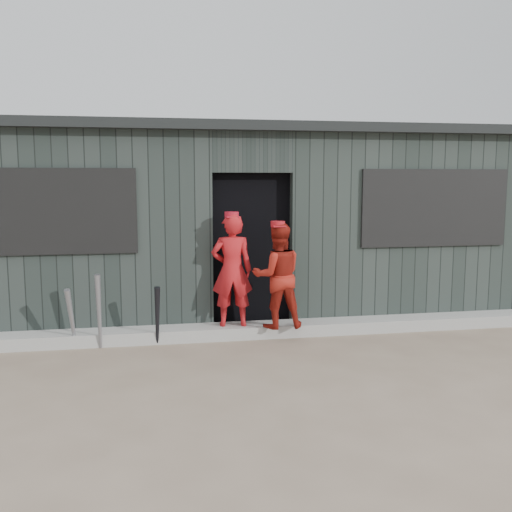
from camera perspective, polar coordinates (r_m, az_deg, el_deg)
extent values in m
plane|color=#6F5D4D|center=(5.41, 3.48, -13.12)|extent=(80.00, 80.00, 0.00)
cube|color=gray|center=(7.08, -0.03, -7.42)|extent=(8.00, 0.36, 0.15)
cone|color=gray|center=(6.78, -17.97, -5.97)|extent=(0.11, 0.31, 0.73)
cone|color=gray|center=(6.69, -15.43, -5.40)|extent=(0.07, 0.18, 0.87)
cone|color=black|center=(6.69, -9.84, -5.95)|extent=(0.09, 0.20, 0.71)
imported|color=#B3161A|center=(6.87, -2.42, -1.45)|extent=(0.52, 0.36, 1.36)
imported|color=maroon|center=(6.80, 2.16, -1.99)|extent=(0.61, 0.48, 1.26)
imported|color=silver|center=(7.57, -0.07, -2.55)|extent=(0.64, 0.51, 1.15)
cube|color=black|center=(8.53, -2.03, 2.83)|extent=(7.60, 2.70, 2.20)
cube|color=#28302D|center=(7.12, -18.59, 1.88)|extent=(3.50, 0.20, 2.50)
cube|color=#2C3430|center=(7.85, 16.00, 2.49)|extent=(3.50, 0.20, 2.50)
cube|color=#272E2C|center=(7.12, -0.44, 10.34)|extent=(1.00, 0.20, 0.50)
cube|color=#2A322E|center=(9.86, 21.04, 3.27)|extent=(0.20, 3.00, 2.50)
cube|color=#242B29|center=(9.91, -3.19, 3.79)|extent=(8.00, 0.20, 2.50)
cube|color=black|center=(8.52, -2.08, 11.98)|extent=(8.30, 3.30, 0.12)
cube|color=black|center=(7.00, -20.05, 4.19)|extent=(2.00, 0.04, 1.00)
cube|color=black|center=(7.79, 17.47, 4.61)|extent=(2.00, 0.04, 1.00)
cube|color=black|center=(7.45, -2.98, 3.29)|extent=(0.21, 0.21, 0.89)
cube|color=black|center=(7.53, -0.74, 2.96)|extent=(0.27, 0.25, 0.95)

